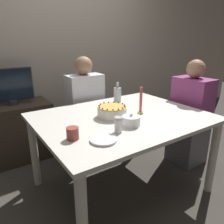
{
  "coord_description": "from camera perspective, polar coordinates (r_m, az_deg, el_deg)",
  "views": [
    {
      "loc": [
        -1.07,
        -1.42,
        1.37
      ],
      "look_at": [
        -0.09,
        0.03,
        0.77
      ],
      "focal_mm": 35.0,
      "sensor_mm": 36.0,
      "label": 1
    }
  ],
  "objects": [
    {
      "name": "ground_plane",
      "position": [
        2.24,
        2.4,
        -18.9
      ],
      "size": [
        12.0,
        12.0,
        0.0
      ],
      "primitive_type": "plane",
      "color": "#3D3833"
    },
    {
      "name": "wall_behind",
      "position": [
        3.02,
        -13.94,
        16.92
      ],
      "size": [
        8.0,
        0.05,
        2.6
      ],
      "color": "#ADA393",
      "rests_on": "ground_plane"
    },
    {
      "name": "dining_table",
      "position": [
        1.92,
        2.66,
        -3.73
      ],
      "size": [
        1.43,
        1.12,
        0.73
      ],
      "color": "beige",
      "rests_on": "ground_plane"
    },
    {
      "name": "cake",
      "position": [
        1.85,
        0.0,
        0.12
      ],
      "size": [
        0.25,
        0.25,
        0.1
      ],
      "color": "white",
      "rests_on": "dining_table"
    },
    {
      "name": "sugar_bowl",
      "position": [
        1.68,
        5.07,
        -2.26
      ],
      "size": [
        0.14,
        0.14,
        0.1
      ],
      "color": "white",
      "rests_on": "dining_table"
    },
    {
      "name": "sugar_shaker",
      "position": [
        1.54,
        1.69,
        -3.3
      ],
      "size": [
        0.06,
        0.06,
        0.11
      ],
      "color": "white",
      "rests_on": "dining_table"
    },
    {
      "name": "plate_stack",
      "position": [
        1.43,
        -2.21,
        -7.26
      ],
      "size": [
        0.18,
        0.18,
        0.02
      ],
      "color": "white",
      "rests_on": "dining_table"
    },
    {
      "name": "candle",
      "position": [
        1.92,
        7.51,
        2.22
      ],
      "size": [
        0.05,
        0.05,
        0.24
      ],
      "color": "tan",
      "rests_on": "dining_table"
    },
    {
      "name": "bottle",
      "position": [
        2.28,
        1.44,
        4.59
      ],
      "size": [
        0.08,
        0.08,
        0.21
      ],
      "color": "#B2B7BC",
      "rests_on": "dining_table"
    },
    {
      "name": "cup",
      "position": [
        1.47,
        -10.25,
        -5.52
      ],
      "size": [
        0.08,
        0.08,
        0.08
      ],
      "color": "#993D33",
      "rests_on": "dining_table"
    },
    {
      "name": "person_man_blue_shirt",
      "position": [
        2.58,
        -6.94,
        -0.76
      ],
      "size": [
        0.4,
        0.34,
        1.18
      ],
      "rotation": [
        0.0,
        0.0,
        3.14
      ],
      "color": "#2D2D38",
      "rests_on": "ground_plane"
    },
    {
      "name": "person_woman_floral",
      "position": [
        2.57,
        19.6,
        -2.1
      ],
      "size": [
        0.34,
        0.4,
        1.16
      ],
      "rotation": [
        0.0,
        0.0,
        1.57
      ],
      "color": "#595960",
      "rests_on": "ground_plane"
    },
    {
      "name": "side_cabinet",
      "position": [
        2.78,
        -23.48,
        -4.78
      ],
      "size": [
        0.76,
        0.45,
        0.67
      ],
      "color": "#382D23",
      "rests_on": "ground_plane"
    },
    {
      "name": "tv_monitor",
      "position": [
        2.63,
        -25.0,
        6.14
      ],
      "size": [
        0.48,
        0.1,
        0.4
      ],
      "color": "#2D2D33",
      "rests_on": "side_cabinet"
    }
  ]
}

